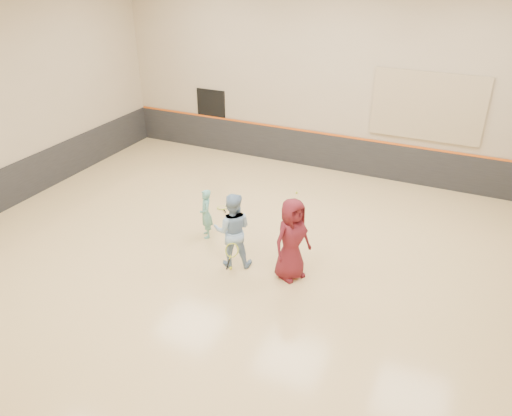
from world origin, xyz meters
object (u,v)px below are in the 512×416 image
at_px(young_man, 292,239).
at_px(spare_racket, 222,206).
at_px(instructor, 233,230).
at_px(girl, 206,214).

bearing_deg(young_man, spare_racket, 80.81).
distance_m(young_man, spare_racket, 3.84).
bearing_deg(spare_racket, instructor, -56.32).
bearing_deg(instructor, young_man, 162.49).
bearing_deg(girl, young_man, 36.85).
distance_m(instructor, spare_racket, 2.97).
height_order(instructor, spare_racket, instructor).
distance_m(girl, instructor, 1.49).
height_order(girl, spare_racket, girl).
relative_size(young_man, spare_racket, 2.76).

